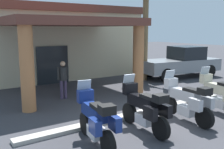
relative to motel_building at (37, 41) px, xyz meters
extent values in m
plane|color=#38383D|center=(-0.04, -10.05, -2.27)|extent=(80.00, 80.00, 0.00)
cube|color=beige|center=(0.00, 0.20, -0.27)|extent=(12.88, 5.74, 4.01)
cube|color=#1E2328|center=(-0.05, -2.62, -1.22)|extent=(1.80, 0.13, 2.10)
cube|color=brown|center=(-0.08, -4.94, 1.08)|extent=(6.09, 4.85, 0.35)
cylinder|color=#B27042|center=(-2.73, -6.87, -0.69)|extent=(0.52, 0.52, 3.17)
cylinder|color=#B27042|center=(2.49, -6.96, -0.69)|extent=(0.52, 0.52, 3.17)
cube|color=brown|center=(0.00, 0.20, 1.96)|extent=(13.29, 6.14, 0.44)
cylinder|color=black|center=(-2.05, -9.98, -1.94)|extent=(0.24, 0.67, 0.66)
cylinder|color=black|center=(-2.29, -11.52, -1.94)|extent=(0.24, 0.67, 0.66)
cube|color=silver|center=(-2.18, -10.78, -1.90)|extent=(0.40, 0.60, 0.32)
cube|color=navy|center=(-2.15, -10.63, -1.39)|extent=(0.48, 1.18, 0.34)
cube|color=black|center=(-2.21, -10.97, -1.17)|extent=(0.37, 0.64, 0.10)
cube|color=navy|center=(-2.06, -10.00, -1.12)|extent=(0.47, 0.31, 0.36)
cube|color=#B2BCC6|center=(-2.04, -9.93, -0.84)|extent=(0.41, 0.18, 0.36)
cube|color=navy|center=(-2.53, -11.33, -1.51)|extent=(0.25, 0.46, 0.36)
cube|color=navy|center=(-2.01, -11.41, -1.51)|extent=(0.25, 0.46, 0.36)
cube|color=black|center=(-2.29, -11.47, -1.10)|extent=(0.41, 0.37, 0.22)
cylinder|color=black|center=(-0.41, -9.97, -1.94)|extent=(0.19, 0.67, 0.66)
cylinder|color=black|center=(-0.54, -11.51, -1.94)|extent=(0.19, 0.67, 0.66)
cube|color=silver|center=(-0.48, -10.77, -1.90)|extent=(0.36, 0.58, 0.32)
cube|color=black|center=(-0.46, -10.62, -1.39)|extent=(0.39, 1.17, 0.34)
cube|color=black|center=(-0.49, -10.96, -1.17)|extent=(0.33, 0.62, 0.10)
cube|color=black|center=(-0.41, -9.99, -1.12)|extent=(0.46, 0.27, 0.36)
cube|color=#B2BCC6|center=(-0.41, -9.91, -0.84)|extent=(0.41, 0.15, 0.36)
cube|color=black|center=(-0.78, -11.34, -1.51)|extent=(0.22, 0.45, 0.36)
cube|color=black|center=(-0.27, -11.38, -1.51)|extent=(0.22, 0.45, 0.36)
cube|color=black|center=(-0.53, -11.46, -1.10)|extent=(0.38, 0.35, 0.22)
cylinder|color=black|center=(1.29, -10.13, -1.94)|extent=(0.19, 0.67, 0.66)
cylinder|color=black|center=(1.16, -11.68, -1.94)|extent=(0.19, 0.67, 0.66)
cube|color=silver|center=(1.22, -10.93, -1.90)|extent=(0.36, 0.58, 0.32)
cube|color=#B2B2B7|center=(1.24, -10.78, -1.39)|extent=(0.39, 1.17, 0.34)
cube|color=black|center=(1.21, -11.13, -1.17)|extent=(0.33, 0.62, 0.10)
cube|color=#B2B2B7|center=(1.29, -10.15, -1.12)|extent=(0.46, 0.27, 0.36)
cube|color=#B2BCC6|center=(1.29, -10.07, -0.84)|extent=(0.41, 0.15, 0.36)
cube|color=#B2B2B7|center=(0.92, -11.51, -1.51)|extent=(0.21, 0.45, 0.36)
cube|color=#B2B2B7|center=(1.44, -11.55, -1.51)|extent=(0.21, 0.45, 0.36)
cube|color=black|center=(1.17, -11.63, -1.10)|extent=(0.38, 0.35, 0.22)
cylinder|color=black|center=(3.06, -10.29, -1.94)|extent=(0.25, 0.67, 0.66)
cube|color=silver|center=(2.93, -11.08, -1.90)|extent=(0.41, 0.61, 0.32)
cube|color=beige|center=(2.95, -10.93, -1.39)|extent=(0.49, 1.18, 0.34)
cube|color=beige|center=(3.06, -10.31, -1.12)|extent=(0.47, 0.31, 0.36)
cube|color=#B2BCC6|center=(3.07, -10.23, -0.84)|extent=(0.41, 0.19, 0.36)
cylinder|color=#3F334C|center=(-1.01, -5.96, -1.86)|extent=(0.14, 0.14, 0.82)
cylinder|color=#3F334C|center=(-0.83, -5.95, -1.86)|extent=(0.14, 0.14, 0.82)
cylinder|color=#262626|center=(-0.92, -5.95, -1.16)|extent=(0.32, 0.32, 0.58)
cylinder|color=#262626|center=(-1.14, -5.96, -1.13)|extent=(0.09, 0.09, 0.55)
cylinder|color=#262626|center=(-0.70, -5.95, -1.13)|extent=(0.09, 0.09, 0.55)
sphere|color=tan|center=(-0.92, -5.95, -0.73)|extent=(0.22, 0.22, 0.22)
cylinder|color=black|center=(9.12, -4.75, -1.87)|extent=(0.83, 0.37, 0.80)
cylinder|color=black|center=(8.86, -6.43, -1.87)|extent=(0.83, 0.37, 0.80)
cylinder|color=black|center=(5.76, -4.23, -1.87)|extent=(0.83, 0.37, 0.80)
cylinder|color=black|center=(5.50, -5.91, -1.87)|extent=(0.83, 0.37, 0.80)
cube|color=gray|center=(7.31, -5.33, -1.50)|extent=(5.43, 2.67, 0.75)
cube|color=black|center=(7.80, -5.41, -0.72)|extent=(2.05, 2.00, 0.80)
cylinder|color=brown|center=(4.90, -4.71, 0.34)|extent=(0.33, 0.33, 5.23)
cube|color=#ADA89E|center=(0.37, -9.54, -2.21)|extent=(8.80, 0.36, 0.12)
camera|label=1|loc=(-5.54, -16.38, 0.75)|focal=42.00mm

